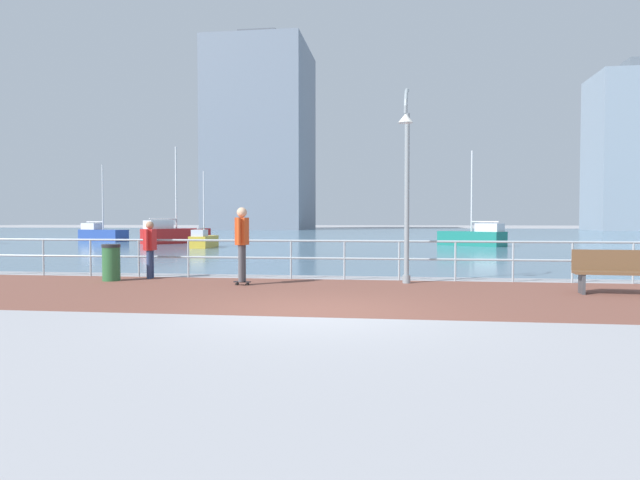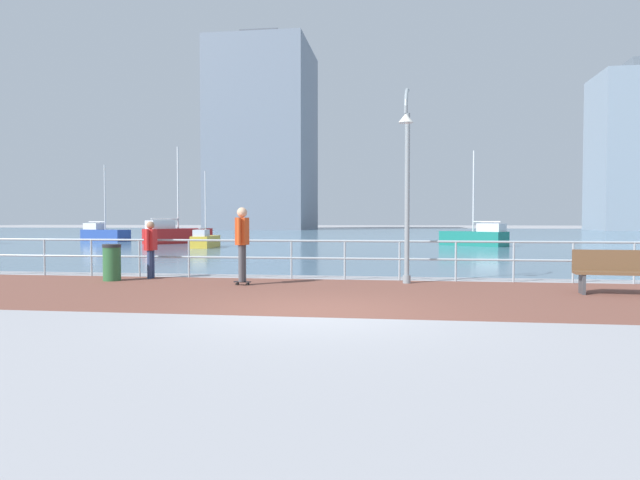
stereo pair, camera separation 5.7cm
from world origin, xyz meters
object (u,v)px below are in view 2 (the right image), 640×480
Objects in this scene: sailboat_navy at (176,234)px; sailboat_white at (205,240)px; trash_bin at (112,262)px; lamppost at (407,176)px; skateboarder at (242,238)px; park_bench at (615,272)px; sailboat_teal at (104,234)px; bystander at (151,245)px; sailboat_ivory at (475,237)px.

sailboat_white is (3.82, -5.22, -0.20)m from sailboat_navy.
sailboat_white is (-3.50, 16.88, -0.06)m from trash_bin.
lamppost is 26.40m from sailboat_navy.
skateboarder is 0.43× the size of sailboat_white.
trash_bin is 0.57× the size of park_bench.
sailboat_navy is at bearing 108.34° from trash_bin.
sailboat_teal is 13.13m from sailboat_white.
park_bench is at bearing -9.02° from bystander.
skateboarder is at bearing -110.75° from sailboat_ivory.
skateboarder is at bearing -7.93° from trash_bin.
trash_bin is at bearing 172.07° from skateboarder.
bystander is at bearing -58.77° from sailboat_teal.
trash_bin is (-0.72, -0.70, -0.41)m from bystander.
sailboat_white is (-4.22, 16.18, -0.47)m from bystander.
lamppost is 0.84× the size of sailboat_ivory.
bystander is 0.27× the size of sailboat_teal.
trash_bin is at bearing -60.74° from sailboat_teal.
bystander is (-6.68, 0.43, -1.73)m from lamppost.
skateboarder is 0.33× the size of sailboat_ivory.
trash_bin is at bearing -177.89° from lamppost.
trash_bin is 0.22× the size of sailboat_white.
lamppost is 2.90× the size of park_bench.
sailboat_white is (-15.19, -4.11, -0.13)m from sailboat_ivory.
lamppost is 6.91m from bystander.
sailboat_teal reaches higher than sailboat_white.
lamppost is 32.61m from sailboat_teal.
sailboat_white is at bearing -37.43° from sailboat_teal.
sailboat_navy reaches higher than sailboat_ivory.
sailboat_teal is at bearing 124.58° from skateboarder.
lamppost is at bearing 2.11° from trash_bin.
sailboat_white is at bearing -53.75° from sailboat_navy.
sailboat_navy is at bearing 176.66° from sailboat_ivory.
bystander is 0.35× the size of sailboat_white.
park_bench is at bearing -50.63° from sailboat_navy.
lamppost is 0.86× the size of sailboat_teal.
sailboat_teal reaches higher than park_bench.
bystander is 16.73m from sailboat_white.
skateboarder is 30.80m from sailboat_teal.
skateboarder is at bearing 176.17° from park_bench.
bystander is (-2.83, 1.19, -0.24)m from skateboarder.
sailboat_teal reaches higher than trash_bin.
trash_bin is 0.15× the size of sailboat_navy.
skateboarder is 1.13× the size of park_bench.
sailboat_white reaches higher than trash_bin.
lamppost is at bearing 162.92° from park_bench.
lamppost is 1.11× the size of sailboat_white.
sailboat_teal reaches higher than skateboarder.
skateboarder is (-3.85, -0.77, -1.49)m from lamppost.
bystander is 0.27× the size of sailboat_ivory.
sailboat_teal is at bearing 157.29° from sailboat_navy.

